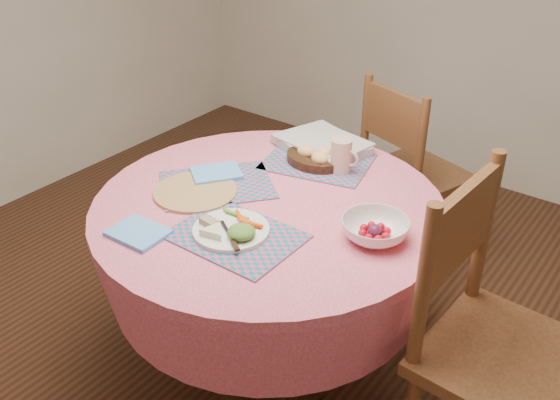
{
  "coord_description": "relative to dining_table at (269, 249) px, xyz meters",
  "views": [
    {
      "loc": [
        1.16,
        -1.47,
        1.86
      ],
      "look_at": [
        0.05,
        0.0,
        0.78
      ],
      "focal_mm": 40.0,
      "sensor_mm": 36.0,
      "label": 1
    }
  ],
  "objects": [
    {
      "name": "placemat_left",
      "position": [
        -0.23,
        -0.01,
        0.2
      ],
      "size": [
        0.49,
        0.5,
        0.01
      ],
      "primitive_type": "cube",
      "rotation": [
        0.0,
        0.0,
        0.88
      ],
      "color": "#15717A",
      "rests_on": "dining_table"
    },
    {
      "name": "dining_table",
      "position": [
        0.0,
        0.0,
        0.0
      ],
      "size": [
        1.24,
        1.24,
        0.75
      ],
      "color": "pink",
      "rests_on": "ground"
    },
    {
      "name": "wicker_trivet",
      "position": [
        -0.25,
        -0.1,
        0.2
      ],
      "size": [
        0.3,
        0.3,
        0.01
      ],
      "primitive_type": "cylinder",
      "color": "olive",
      "rests_on": "dining_table"
    },
    {
      "name": "chair_back",
      "position": [
        0.06,
        1.0,
        -0.07
      ],
      "size": [
        0.54,
        0.53,
        0.93
      ],
      "rotation": [
        0.0,
        0.0,
        2.82
      ],
      "color": "brown",
      "rests_on": "ground"
    },
    {
      "name": "fruit_bowl",
      "position": [
        0.4,
        0.03,
        0.23
      ],
      "size": [
        0.28,
        0.28,
        0.07
      ],
      "rotation": [
        0.0,
        0.0,
        -0.38
      ],
      "color": "white",
      "rests_on": "dining_table"
    },
    {
      "name": "napkin_far",
      "position": [
        -0.28,
        0.04,
        0.21
      ],
      "size": [
        0.22,
        0.23,
        0.01
      ],
      "primitive_type": "cube",
      "rotation": [
        0.0,
        0.0,
        0.94
      ],
      "color": "#60A2F7",
      "rests_on": "placemat_left"
    },
    {
      "name": "dinner_plate",
      "position": [
        0.03,
        -0.23,
        0.22
      ],
      "size": [
        0.25,
        0.25,
        0.05
      ],
      "rotation": [
        0.0,
        0.0,
        -0.12
      ],
      "color": "white",
      "rests_on": "placemat_front"
    },
    {
      "name": "placemat_front",
      "position": [
        0.05,
        -0.23,
        0.2
      ],
      "size": [
        0.4,
        0.3,
        0.01
      ],
      "primitive_type": "cube",
      "rotation": [
        0.0,
        0.0,
        0.0
      ],
      "color": "#15717A",
      "rests_on": "dining_table"
    },
    {
      "name": "newspaper_stack",
      "position": [
        -0.09,
        0.46,
        0.22
      ],
      "size": [
        0.41,
        0.37,
        0.04
      ],
      "rotation": [
        0.0,
        0.0,
        -0.34
      ],
      "color": "silver",
      "rests_on": "dining_table"
    },
    {
      "name": "placemat_back",
      "position": [
        -0.04,
        0.36,
        0.2
      ],
      "size": [
        0.46,
        0.39,
        0.01
      ],
      "primitive_type": "cube",
      "rotation": [
        0.0,
        0.0,
        0.24
      ],
      "color": "#15717A",
      "rests_on": "dining_table"
    },
    {
      "name": "latte_mug",
      "position": [
        0.08,
        0.35,
        0.26
      ],
      "size": [
        0.12,
        0.08,
        0.13
      ],
      "color": "beige",
      "rests_on": "placemat_back"
    },
    {
      "name": "napkin_near",
      "position": [
        -0.21,
        -0.41,
        0.2
      ],
      "size": [
        0.19,
        0.15,
        0.01
      ],
      "primitive_type": "cube",
      "rotation": [
        0.0,
        0.0,
        0.04
      ],
      "color": "#60A2F7",
      "rests_on": "dining_table"
    },
    {
      "name": "ground",
      "position": [
        0.0,
        0.0,
        -0.56
      ],
      "size": [
        4.0,
        4.0,
        0.0
      ],
      "primitive_type": "plane",
      "color": "#331C0F",
      "rests_on": "ground"
    },
    {
      "name": "bread_bowl",
      "position": [
        -0.04,
        0.34,
        0.23
      ],
      "size": [
        0.23,
        0.23,
        0.08
      ],
      "color": "black",
      "rests_on": "placemat_back"
    },
    {
      "name": "chair_right",
      "position": [
        0.82,
        0.04,
        -0.01
      ],
      "size": [
        0.49,
        0.51,
        1.05
      ],
      "rotation": [
        0.0,
        0.0,
        1.52
      ],
      "color": "brown",
      "rests_on": "ground"
    }
  ]
}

